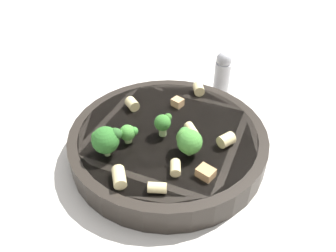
# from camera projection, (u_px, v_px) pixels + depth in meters

# --- Properties ---
(ground_plane) EXTENTS (2.00, 2.00, 0.00)m
(ground_plane) POSITION_uv_depth(u_px,v_px,m) (168.00, 152.00, 0.51)
(ground_plane) COLOR beige
(pasta_bowl) EXTENTS (0.29, 0.29, 0.04)m
(pasta_bowl) POSITION_uv_depth(u_px,v_px,m) (168.00, 140.00, 0.50)
(pasta_bowl) COLOR #28231E
(pasta_bowl) RESTS_ON ground_plane
(broccoli_floret_0) EXTENTS (0.04, 0.04, 0.04)m
(broccoli_floret_0) POSITION_uv_depth(u_px,v_px,m) (107.00, 139.00, 0.43)
(broccoli_floret_0) COLOR #9EC175
(broccoli_floret_0) RESTS_ON pasta_bowl
(broccoli_floret_1) EXTENTS (0.02, 0.03, 0.03)m
(broccoli_floret_1) POSITION_uv_depth(u_px,v_px,m) (128.00, 133.00, 0.46)
(broccoli_floret_1) COLOR #9EC175
(broccoli_floret_1) RESTS_ON pasta_bowl
(broccoli_floret_2) EXTENTS (0.04, 0.03, 0.04)m
(broccoli_floret_2) POSITION_uv_depth(u_px,v_px,m) (188.00, 140.00, 0.43)
(broccoli_floret_2) COLOR #84AD60
(broccoli_floret_2) RESTS_ON pasta_bowl
(broccoli_floret_3) EXTENTS (0.02, 0.03, 0.03)m
(broccoli_floret_3) POSITION_uv_depth(u_px,v_px,m) (163.00, 123.00, 0.47)
(broccoli_floret_3) COLOR #9EC175
(broccoli_floret_3) RESTS_ON pasta_bowl
(rigatoni_0) EXTENTS (0.03, 0.03, 0.02)m
(rigatoni_0) POSITION_uv_depth(u_px,v_px,m) (199.00, 89.00, 0.56)
(rigatoni_0) COLOR beige
(rigatoni_0) RESTS_ON pasta_bowl
(rigatoni_1) EXTENTS (0.03, 0.02, 0.01)m
(rigatoni_1) POSITION_uv_depth(u_px,v_px,m) (157.00, 188.00, 0.39)
(rigatoni_1) COLOR beige
(rigatoni_1) RESTS_ON pasta_bowl
(rigatoni_2) EXTENTS (0.02, 0.02, 0.02)m
(rigatoni_2) POSITION_uv_depth(u_px,v_px,m) (131.00, 105.00, 0.52)
(rigatoni_2) COLOR beige
(rigatoni_2) RESTS_ON pasta_bowl
(rigatoni_3) EXTENTS (0.02, 0.02, 0.01)m
(rigatoni_3) POSITION_uv_depth(u_px,v_px,m) (175.00, 168.00, 0.42)
(rigatoni_3) COLOR beige
(rigatoni_3) RESTS_ON pasta_bowl
(rigatoni_4) EXTENTS (0.03, 0.03, 0.02)m
(rigatoni_4) POSITION_uv_depth(u_px,v_px,m) (119.00, 177.00, 0.40)
(rigatoni_4) COLOR beige
(rigatoni_4) RESTS_ON pasta_bowl
(rigatoni_5) EXTENTS (0.02, 0.02, 0.02)m
(rigatoni_5) POSITION_uv_depth(u_px,v_px,m) (226.00, 140.00, 0.46)
(rigatoni_5) COLOR beige
(rigatoni_5) RESTS_ON pasta_bowl
(rigatoni_6) EXTENTS (0.03, 0.02, 0.01)m
(rigatoni_6) POSITION_uv_depth(u_px,v_px,m) (192.00, 130.00, 0.48)
(rigatoni_6) COLOR beige
(rigatoni_6) RESTS_ON pasta_bowl
(chicken_chunk_0) EXTENTS (0.02, 0.02, 0.01)m
(chicken_chunk_0) POSITION_uv_depth(u_px,v_px,m) (178.00, 102.00, 0.53)
(chicken_chunk_0) COLOR tan
(chicken_chunk_0) RESTS_ON pasta_bowl
(chicken_chunk_1) EXTENTS (0.02, 0.02, 0.01)m
(chicken_chunk_1) POSITION_uv_depth(u_px,v_px,m) (206.00, 173.00, 0.41)
(chicken_chunk_1) COLOR tan
(chicken_chunk_1) RESTS_ON pasta_bowl
(pepper_shaker) EXTENTS (0.03, 0.03, 0.09)m
(pepper_shaker) POSITION_uv_depth(u_px,v_px,m) (222.00, 74.00, 0.61)
(pepper_shaker) COLOR silver
(pepper_shaker) RESTS_ON ground_plane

